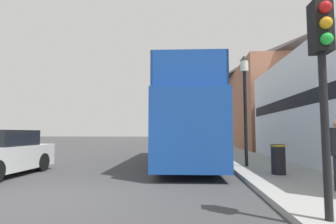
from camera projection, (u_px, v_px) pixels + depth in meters
ground_plane at (157, 147)px, 26.71m from camera, size 144.00×144.00×0.00m
sidewalk at (223, 149)px, 23.27m from camera, size 2.86×108.00×0.14m
brick_terrace_rear at (257, 100)px, 28.38m from camera, size 6.00×19.74×9.99m
tour_bus at (186, 125)px, 13.06m from camera, size 2.76×10.77×4.09m
parked_car_ahead_of_bus at (195, 142)px, 21.89m from camera, size 1.97×4.50×1.45m
parked_car_far_side at (1, 154)px, 8.98m from camera, size 1.82×4.06×1.57m
traffic_signal at (323, 57)px, 4.16m from camera, size 0.28×0.42×3.46m
lamp_post_nearest at (245, 89)px, 10.69m from camera, size 0.35×0.35×4.52m
lamp_post_second at (220, 102)px, 18.34m from camera, size 0.35×0.35×5.14m
litter_bin at (278, 158)px, 8.45m from camera, size 0.48×0.48×0.96m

